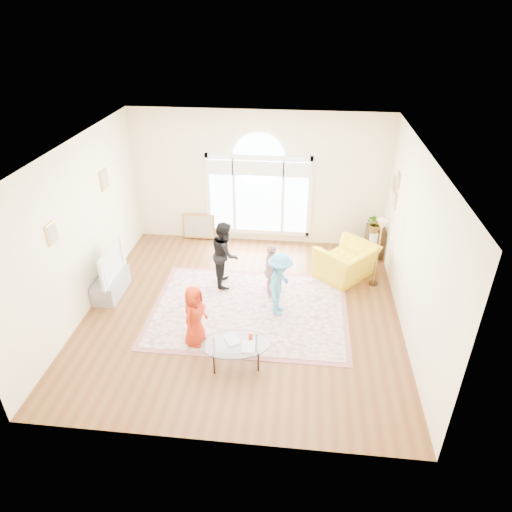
# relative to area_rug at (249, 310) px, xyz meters

# --- Properties ---
(ground) EXTENTS (6.00, 6.00, 0.00)m
(ground) POSITION_rel_area_rug_xyz_m (-0.13, -0.04, -0.01)
(ground) COLOR #5A3117
(ground) RESTS_ON ground
(room_shell) EXTENTS (6.00, 6.00, 6.00)m
(room_shell) POSITION_rel_area_rug_xyz_m (-0.12, 2.79, 1.56)
(room_shell) COLOR #FCEFC7
(room_shell) RESTS_ON ground
(area_rug) EXTENTS (3.60, 2.60, 0.02)m
(area_rug) POSITION_rel_area_rug_xyz_m (0.00, 0.00, 0.00)
(area_rug) COLOR beige
(area_rug) RESTS_ON ground
(rug_border) EXTENTS (3.80, 2.80, 0.01)m
(rug_border) POSITION_rel_area_rug_xyz_m (0.00, 0.00, -0.00)
(rug_border) COLOR #945756
(rug_border) RESTS_ON ground
(tv_console) EXTENTS (0.45, 1.00, 0.42)m
(tv_console) POSITION_rel_area_rug_xyz_m (-2.88, 0.26, 0.20)
(tv_console) COLOR #94959C
(tv_console) RESTS_ON ground
(television) EXTENTS (0.18, 1.15, 0.66)m
(television) POSITION_rel_area_rug_xyz_m (-2.87, 0.26, 0.74)
(television) COLOR black
(television) RESTS_ON tv_console
(coffee_table) EXTENTS (1.24, 0.92, 0.54)m
(coffee_table) POSITION_rel_area_rug_xyz_m (-0.05, -1.49, 0.39)
(coffee_table) COLOR silver
(coffee_table) RESTS_ON ground
(armchair) EXTENTS (1.50, 1.52, 0.74)m
(armchair) POSITION_rel_area_rug_xyz_m (1.92, 1.45, 0.36)
(armchair) COLOR yellow
(armchair) RESTS_ON ground
(side_cabinet) EXTENTS (0.40, 0.50, 0.70)m
(side_cabinet) POSITION_rel_area_rug_xyz_m (2.65, 2.51, 0.34)
(side_cabinet) COLOR black
(side_cabinet) RESTS_ON ground
(floor_lamp) EXTENTS (0.24, 0.24, 1.51)m
(floor_lamp) POSITION_rel_area_rug_xyz_m (2.52, 1.22, 1.27)
(floor_lamp) COLOR black
(floor_lamp) RESTS_ON ground
(plant_pedestal) EXTENTS (0.20, 0.20, 0.70)m
(plant_pedestal) POSITION_rel_area_rug_xyz_m (2.57, 2.29, 0.34)
(plant_pedestal) COLOR white
(plant_pedestal) RESTS_ON ground
(potted_plant) EXTENTS (0.45, 0.41, 0.46)m
(potted_plant) POSITION_rel_area_rug_xyz_m (2.57, 2.29, 0.92)
(potted_plant) COLOR #33722D
(potted_plant) RESTS_ON plant_pedestal
(leaning_picture) EXTENTS (0.80, 0.14, 0.62)m
(leaning_picture) POSITION_rel_area_rug_xyz_m (-1.61, 2.86, -0.01)
(leaning_picture) COLOR tan
(leaning_picture) RESTS_ON ground
(child_red) EXTENTS (0.52, 0.65, 1.15)m
(child_red) POSITION_rel_area_rug_xyz_m (-0.81, -1.05, 0.58)
(child_red) COLOR #B12A0F
(child_red) RESTS_ON area_rug
(child_black) EXTENTS (0.63, 0.76, 1.41)m
(child_black) POSITION_rel_area_rug_xyz_m (-0.61, 0.91, 0.72)
(child_black) COLOR black
(child_black) RESTS_ON area_rug
(child_pink) EXTENTS (0.46, 0.73, 1.16)m
(child_pink) POSITION_rel_area_rug_xyz_m (0.38, 0.54, 0.59)
(child_pink) COLOR #D99AA2
(child_pink) RESTS_ON area_rug
(child_blue) EXTENTS (0.66, 0.92, 1.29)m
(child_blue) POSITION_rel_area_rug_xyz_m (0.58, -0.02, 0.65)
(child_blue) COLOR #4AA0D3
(child_blue) RESTS_ON area_rug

